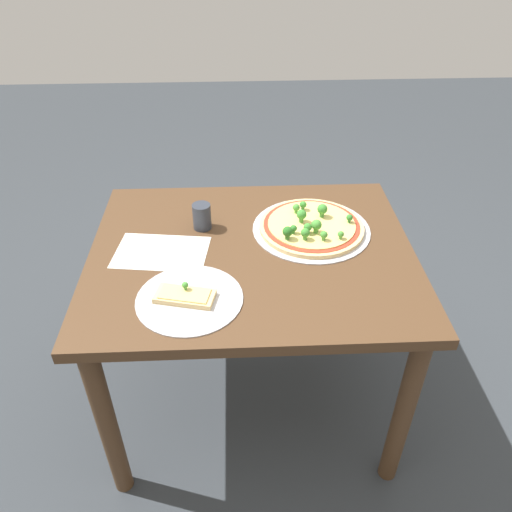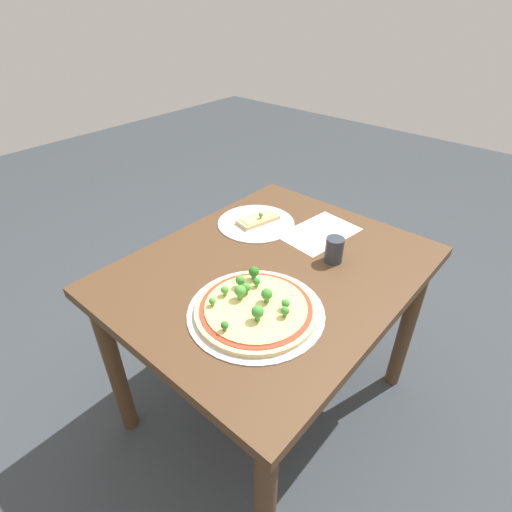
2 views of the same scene
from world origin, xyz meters
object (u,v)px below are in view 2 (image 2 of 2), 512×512
(pizza_tray_slice, at_px, (257,221))
(drinking_cup, at_px, (334,250))
(dining_table, at_px, (271,291))
(pizza_tray_whole, at_px, (256,308))

(pizza_tray_slice, relative_size, drinking_cup, 3.39)
(dining_table, relative_size, pizza_tray_whole, 2.61)
(dining_table, xyz_separation_m, pizza_tray_slice, (-0.19, -0.23, 0.11))
(pizza_tray_slice, bearing_deg, drinking_cup, 85.75)
(pizza_tray_slice, bearing_deg, dining_table, 50.42)
(dining_table, height_order, drinking_cup, drinking_cup)
(pizza_tray_whole, distance_m, drinking_cup, 0.37)
(drinking_cup, bearing_deg, dining_table, -40.22)
(dining_table, bearing_deg, drinking_cup, 139.78)
(pizza_tray_whole, height_order, pizza_tray_slice, pizza_tray_whole)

